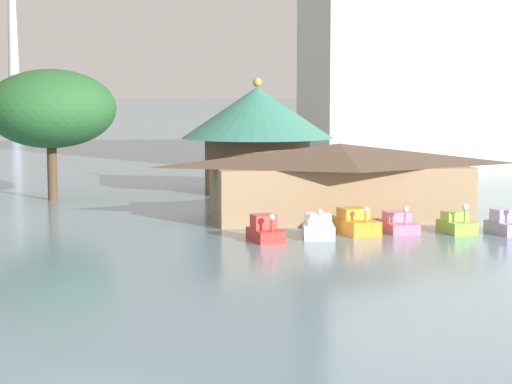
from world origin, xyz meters
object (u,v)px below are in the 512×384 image
pedal_boat_orange (355,223)px  pedal_boat_white (318,228)px  pedal_boat_pink (398,224)px  boathouse (339,179)px  background_building_block (470,39)px  pedal_boat_red (265,231)px  shoreline_tree_mid (51,109)px  green_roof_pavilion (257,131)px  pedal_boat_lime (456,224)px  pedal_boat_lavender (508,224)px

pedal_boat_orange → pedal_boat_white: bearing=-75.4°
pedal_boat_orange → pedal_boat_pink: pedal_boat_orange is taller
boathouse → background_building_block: 40.01m
pedal_boat_white → pedal_boat_orange: pedal_boat_white is taller
pedal_boat_white → boathouse: size_ratio=0.15×
pedal_boat_pink → background_building_block: 44.21m
pedal_boat_red → background_building_block: background_building_block is taller
pedal_boat_orange → shoreline_tree_mid: shoreline_tree_mid is taller
boathouse → shoreline_tree_mid: (-17.86, 12.58, 4.09)m
pedal_boat_white → green_roof_pavilion: bearing=-171.4°
shoreline_tree_mid → pedal_boat_lime: bearing=-39.6°
pedal_boat_white → shoreline_tree_mid: (-15.05, 19.53, 5.98)m
pedal_boat_lime → boathouse: size_ratio=0.15×
pedal_boat_lavender → background_building_block: (13.33, 39.47, 12.32)m
background_building_block → pedal_boat_pink: bearing=-116.7°
pedal_boat_white → boathouse: bearing=166.9°
pedal_boat_orange → background_building_block: size_ratio=0.10×
green_roof_pavilion → pedal_boat_pink: bearing=-77.0°
pedal_boat_orange → background_building_block: 45.55m
pedal_boat_red → pedal_boat_orange: bearing=98.2°
pedal_boat_pink → pedal_boat_lavender: size_ratio=1.07×
boathouse → background_building_block: background_building_block is taller
boathouse → pedal_boat_orange: bearing=-94.8°
pedal_boat_pink → pedal_boat_white: bearing=-76.0°
boathouse → shoreline_tree_mid: 22.22m
pedal_boat_lime → green_roof_pavilion: (-7.77, 21.35, 4.27)m
pedal_boat_orange → pedal_boat_lime: bearing=72.8°
pedal_boat_red → shoreline_tree_mid: shoreline_tree_mid is taller
pedal_boat_pink → pedal_boat_orange: bearing=-86.0°
pedal_boat_red → shoreline_tree_mid: bearing=-158.7°
pedal_boat_orange → shoreline_tree_mid: 26.00m
pedal_boat_red → pedal_boat_pink: (7.80, 1.98, -0.09)m
pedal_boat_red → pedal_boat_lavender: pedal_boat_lavender is taller
boathouse → pedal_boat_lime: bearing=-51.6°
pedal_boat_pink → boathouse: 6.23m
pedal_boat_red → pedal_boat_white: bearing=91.4°
pedal_boat_lavender → boathouse: (-7.73, 7.09, 1.88)m
pedal_boat_orange → background_building_block: (21.55, 38.20, 12.29)m
pedal_boat_pink → shoreline_tree_mid: 27.58m
pedal_boat_lime → green_roof_pavilion: size_ratio=0.21×
pedal_boat_orange → pedal_boat_red: bearing=-83.4°
pedal_boat_red → pedal_boat_lime: pedal_boat_lime is taller
pedal_boat_lime → pedal_boat_lavender: pedal_boat_lime is taller
background_building_block → boathouse: bearing=-123.0°
pedal_boat_red → green_roof_pavilion: 23.08m
pedal_boat_orange → shoreline_tree_mid: bearing=-148.0°
pedal_boat_lavender → background_building_block: bearing=151.4°
pedal_boat_lavender → pedal_boat_orange: bearing=-108.7°
pedal_boat_lime → green_roof_pavilion: 23.12m
pedal_boat_lavender → green_roof_pavilion: (-10.43, 22.04, 4.23)m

